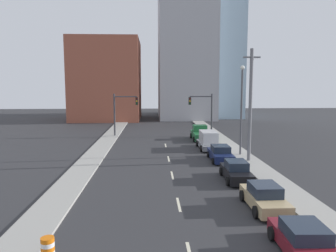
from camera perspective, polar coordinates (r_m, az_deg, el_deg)
sidewalk_left at (r=53.00m, az=-9.23°, el=-0.83°), size 2.30×94.54×0.16m
sidewalk_right at (r=53.45m, az=7.19°, el=-0.73°), size 2.30×94.54×0.16m
lane_stripe_at_14m at (r=20.64m, az=1.87°, el=-13.48°), size 0.16×2.40×0.01m
lane_stripe_at_21m at (r=26.89m, az=0.74°, el=-8.57°), size 0.16×2.40×0.01m
lane_stripe_at_27m at (r=32.74m, az=0.10°, el=-5.73°), size 0.16×2.40×0.01m
lane_stripe_at_34m at (r=40.05m, az=-0.43°, el=-3.38°), size 0.16×2.40×0.01m
building_brick_left at (r=72.69m, az=-10.52°, el=7.87°), size 14.00×16.00×16.95m
building_office_center at (r=76.86m, az=2.97°, el=13.33°), size 12.00×20.00×31.42m
building_glass_right at (r=81.40m, az=7.09°, el=11.14°), size 13.00×20.00×26.33m
traffic_signal_left at (r=47.01m, az=-8.17°, el=2.88°), size 3.48×0.35×6.11m
traffic_signal_right at (r=47.41m, az=6.50°, el=2.94°), size 3.48×0.35×6.11m
utility_pole_right_mid at (r=31.65m, az=14.14°, el=3.58°), size 1.60×0.32×10.64m
traffic_barrel at (r=15.44m, az=-20.20°, el=-19.37°), size 0.56×0.56×0.95m
street_lamp at (r=34.31m, az=12.68°, el=3.65°), size 0.44×0.44×9.27m
sedan_maroon at (r=15.95m, az=22.66°, el=-17.97°), size 2.28×4.45×1.37m
sedan_tan at (r=20.54m, az=16.44°, el=-11.86°), size 2.09×4.40×1.50m
sedan_black at (r=25.90m, az=11.79°, el=-7.76°), size 2.10×4.50×1.53m
sedan_navy at (r=32.30m, az=9.13°, el=-4.79°), size 2.18×4.75×1.48m
box_truck_gray at (r=37.84m, az=7.01°, el=-2.53°), size 2.25×5.29×2.08m
pickup_truck_green at (r=44.31m, az=5.66°, el=-1.38°), size 2.39×5.24×1.93m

